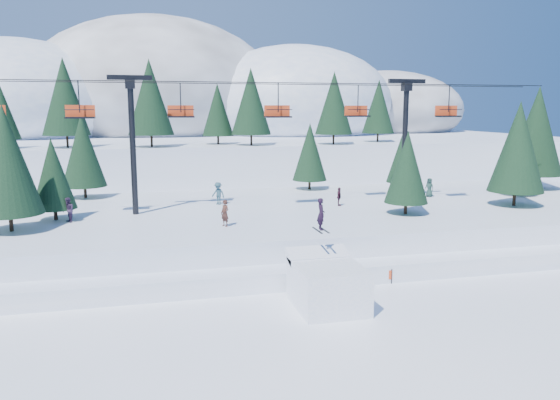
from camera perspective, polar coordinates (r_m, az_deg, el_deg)
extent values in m
plane|color=white|center=(27.32, 4.64, -12.82)|extent=(160.00, 160.00, 0.00)
cube|color=white|center=(43.67, -2.87, -2.54)|extent=(70.00, 22.00, 2.50)
cube|color=white|center=(34.38, 0.38, -7.08)|extent=(70.00, 6.00, 1.10)
cube|color=white|center=(92.57, -8.87, 4.85)|extent=(110.00, 60.00, 6.00)
ellipsoid|color=white|center=(97.95, -25.99, 9.21)|extent=(36.00, 32.40, 19.80)
ellipsoid|color=#605B59|center=(101.98, -12.96, 10.92)|extent=(44.00, 39.60, 26.40)
ellipsoid|color=white|center=(97.50, 1.65, 10.15)|extent=(34.00, 30.60, 19.72)
ellipsoid|color=#605B59|center=(110.06, 11.00, 9.23)|extent=(30.00, 27.00, 15.00)
cylinder|color=black|center=(65.02, -13.26, 6.04)|extent=(0.26, 0.26, 1.40)
cone|color=#18351D|center=(64.93, -13.43, 10.43)|extent=(5.19, 5.19, 8.58)
cylinder|color=black|center=(66.47, -3.02, 6.30)|extent=(0.26, 0.26, 1.29)
cone|color=#18351D|center=(66.38, -3.05, 10.26)|extent=(4.78, 4.78, 7.90)
cylinder|color=black|center=(68.53, 5.61, 6.35)|extent=(0.26, 0.26, 1.24)
cone|color=#18351D|center=(68.43, 5.67, 10.06)|extent=(4.61, 4.61, 7.63)
cylinder|color=black|center=(66.83, -21.32, 5.74)|extent=(0.26, 0.26, 1.41)
cone|color=#18351D|center=(66.74, -21.59, 10.04)|extent=(5.23, 5.23, 8.65)
cylinder|color=black|center=(74.70, 10.17, 6.47)|extent=(0.26, 0.26, 1.14)
cone|color=#18351D|center=(74.60, 10.26, 9.59)|extent=(4.24, 4.24, 7.01)
cylinder|color=black|center=(68.16, -26.88, 5.25)|extent=(0.26, 0.26, 1.00)
cone|color=#18351D|center=(68.05, -27.10, 8.24)|extent=(3.71, 3.71, 6.13)
cylinder|color=black|center=(68.82, -6.48, 6.26)|extent=(0.26, 0.26, 1.04)
cone|color=#18351D|center=(68.72, -6.54, 9.36)|extent=(3.87, 3.87, 6.40)
cube|color=white|center=(29.15, 5.02, -8.95)|extent=(3.41, 4.21, 2.31)
cube|color=white|center=(30.44, 3.95, -5.77)|extent=(3.41, 1.47, 0.82)
imported|color=black|center=(29.74, 4.30, -1.47)|extent=(0.45, 0.66, 1.76)
cube|color=black|center=(29.86, 3.92, -3.17)|extent=(0.11, 1.65, 0.03)
cube|color=black|center=(29.99, 4.65, -3.13)|extent=(0.11, 1.65, 0.03)
cylinder|color=black|center=(42.02, -15.12, 5.28)|extent=(0.44, 0.44, 10.00)
cube|color=black|center=(41.98, -15.43, 12.23)|extent=(3.20, 0.35, 0.35)
cube|color=black|center=(41.96, -15.40, 11.62)|extent=(0.70, 0.70, 0.70)
cylinder|color=black|center=(47.04, 12.88, 5.79)|extent=(0.44, 0.44, 10.00)
cube|color=black|center=(47.01, 13.12, 12.00)|extent=(3.20, 0.35, 0.35)
cube|color=black|center=(46.99, 13.10, 11.45)|extent=(0.70, 0.70, 0.70)
cylinder|color=black|center=(42.01, 0.07, 12.16)|extent=(46.00, 0.06, 0.06)
cylinder|color=black|center=(44.34, -0.70, 12.02)|extent=(46.00, 0.06, 0.06)
cylinder|color=black|center=(40.95, -20.28, 10.11)|extent=(0.08, 0.08, 2.20)
cube|color=black|center=(40.95, -20.17, 8.08)|extent=(2.00, 0.75, 0.12)
cube|color=red|center=(41.32, -20.15, 8.71)|extent=(2.00, 0.10, 0.85)
cylinder|color=black|center=(40.59, -20.26, 8.84)|extent=(2.00, 0.06, 0.06)
cylinder|color=black|center=(43.22, -10.36, 10.47)|extent=(0.08, 0.08, 2.20)
cube|color=black|center=(43.21, -10.30, 8.55)|extent=(2.00, 0.75, 0.12)
cube|color=red|center=(43.59, -10.35, 9.15)|extent=(2.00, 0.10, 0.85)
cylinder|color=black|center=(42.86, -10.29, 9.28)|extent=(2.00, 0.06, 0.06)
cylinder|color=black|center=(41.93, -0.19, 10.66)|extent=(0.08, 0.08, 2.20)
cube|color=black|center=(41.92, -0.19, 8.68)|extent=(2.00, 0.75, 0.12)
cube|color=red|center=(42.29, -0.31, 9.29)|extent=(2.00, 0.10, 0.85)
cylinder|color=black|center=(41.58, -0.07, 9.43)|extent=(2.00, 0.06, 0.06)
cylinder|color=black|center=(46.50, 8.15, 10.45)|extent=(0.08, 0.08, 2.20)
cube|color=black|center=(46.49, 8.11, 8.67)|extent=(2.00, 0.75, 0.12)
cube|color=red|center=(46.84, 7.95, 9.23)|extent=(2.00, 0.10, 0.85)
cylinder|color=black|center=(46.17, 8.29, 9.34)|extent=(2.00, 0.06, 0.06)
cylinder|color=black|center=(47.47, 17.26, 10.11)|extent=(0.08, 0.08, 2.20)
cube|color=black|center=(47.47, 17.17, 8.36)|extent=(2.00, 0.75, 0.12)
cube|color=red|center=(47.79, 16.96, 8.91)|extent=(2.00, 0.10, 0.85)
cylinder|color=black|center=(47.16, 17.42, 9.01)|extent=(2.00, 0.06, 0.06)
cylinder|color=black|center=(39.46, -26.29, -2.13)|extent=(0.26, 0.26, 1.14)
cone|color=#18351D|center=(38.91, -26.73, 3.78)|extent=(4.25, 4.25, 7.03)
cylinder|color=black|center=(48.67, 23.28, 0.15)|extent=(0.26, 0.26, 1.19)
cone|color=#18351D|center=(48.22, 23.61, 5.12)|extent=(4.41, 4.41, 7.29)
cylinder|color=black|center=(54.78, 23.57, 0.96)|extent=(0.26, 0.26, 0.92)
cone|color=#18351D|center=(54.43, 23.80, 4.39)|extent=(3.43, 3.43, 5.68)
cylinder|color=black|center=(59.93, 24.92, 1.77)|extent=(0.26, 0.26, 1.41)
cone|color=#18351D|center=(59.54, 25.26, 6.57)|extent=(5.23, 5.23, 8.65)
cylinder|color=black|center=(53.82, 12.78, 1.37)|extent=(0.26, 0.26, 0.90)
cone|color=#18351D|center=(53.47, 12.91, 4.79)|extent=(3.35, 3.35, 5.54)
cylinder|color=black|center=(51.70, -19.68, 0.79)|extent=(0.26, 0.26, 1.04)
cone|color=#18351D|center=(51.30, -19.91, 4.89)|extent=(3.86, 3.86, 6.38)
cylinder|color=black|center=(53.97, 3.10, 1.62)|extent=(0.26, 0.26, 0.91)
cone|color=#18351D|center=(53.62, 3.13, 5.05)|extent=(3.38, 3.38, 5.58)
cylinder|color=black|center=(42.21, -22.39, -1.38)|extent=(0.26, 0.26, 0.82)
cone|color=#18351D|center=(41.79, -22.65, 2.56)|extent=(3.04, 3.04, 5.03)
cylinder|color=black|center=(42.30, 12.98, -0.84)|extent=(0.26, 0.26, 0.88)
cone|color=#18351D|center=(41.86, 13.14, 3.37)|extent=(3.25, 3.25, 5.38)
imported|color=#372644|center=(40.80, -21.25, -0.99)|extent=(0.99, 1.07, 1.77)
imported|color=#294A55|center=(45.48, -6.48, 0.69)|extent=(1.35, 1.33, 1.86)
imported|color=#391826|center=(44.90, 6.19, 0.35)|extent=(0.70, 0.96, 1.51)
imported|color=#1E3932|center=(50.96, 15.34, 1.27)|extent=(0.91, 1.00, 1.71)
imported|color=#44261E|center=(36.99, -5.77, -1.38)|extent=(0.74, 0.79, 1.81)
cylinder|color=black|center=(33.26, 6.79, -7.90)|extent=(0.06, 0.06, 0.90)
cylinder|color=black|center=(33.63, 11.59, -7.84)|extent=(0.06, 0.06, 0.90)
cube|color=red|center=(33.39, 9.20, -7.71)|extent=(2.71, 0.79, 0.55)
cylinder|color=black|center=(35.58, 13.49, -6.94)|extent=(0.06, 0.06, 0.90)
cylinder|color=black|center=(35.87, 17.99, -7.01)|extent=(0.06, 0.06, 0.90)
cube|color=red|center=(35.67, 15.75, -6.83)|extent=(2.57, 1.18, 0.55)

